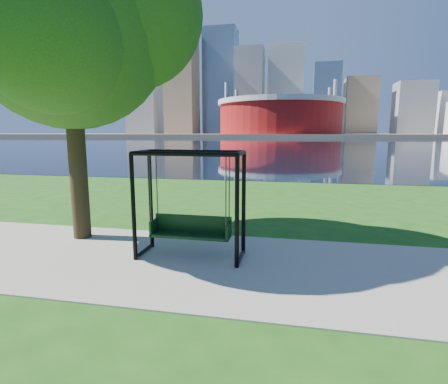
# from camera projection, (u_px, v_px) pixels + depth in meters

# --- Properties ---
(ground) EXTENTS (900.00, 900.00, 0.00)m
(ground) POSITION_uv_depth(u_px,v_px,m) (220.00, 257.00, 7.51)
(ground) COLOR #1E5114
(ground) RESTS_ON ground
(path) EXTENTS (120.00, 4.00, 0.03)m
(path) POSITION_uv_depth(u_px,v_px,m) (215.00, 264.00, 7.02)
(path) COLOR #9E937F
(path) RESTS_ON ground
(river) EXTENTS (900.00, 180.00, 0.02)m
(river) POSITION_uv_depth(u_px,v_px,m) (291.00, 142.00, 106.01)
(river) COLOR black
(river) RESTS_ON ground
(far_bank) EXTENTS (900.00, 228.00, 2.00)m
(far_bank) POSITION_uv_depth(u_px,v_px,m) (295.00, 135.00, 302.85)
(far_bank) COLOR #937F60
(far_bank) RESTS_ON ground
(stadium) EXTENTS (83.00, 83.00, 32.00)m
(stadium) POSITION_uv_depth(u_px,v_px,m) (280.00, 116.00, 234.07)
(stadium) COLOR maroon
(stadium) RESTS_ON far_bank
(skyline) EXTENTS (392.00, 66.00, 96.50)m
(skyline) POSITION_uv_depth(u_px,v_px,m) (291.00, 95.00, 310.81)
(skyline) COLOR gray
(skyline) RESTS_ON far_bank
(swing) EXTENTS (2.22, 0.96, 2.27)m
(swing) POSITION_uv_depth(u_px,v_px,m) (190.00, 207.00, 7.32)
(swing) COLOR black
(swing) RESTS_ON ground
(park_tree) EXTENTS (5.98, 5.40, 7.43)m
(park_tree) POSITION_uv_depth(u_px,v_px,m) (67.00, 22.00, 8.05)
(park_tree) COLOR black
(park_tree) RESTS_ON ground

